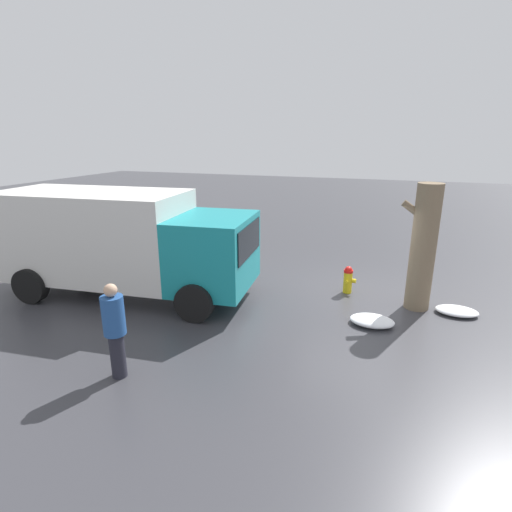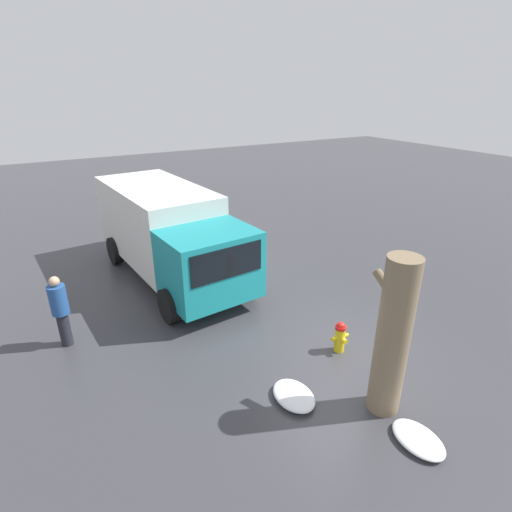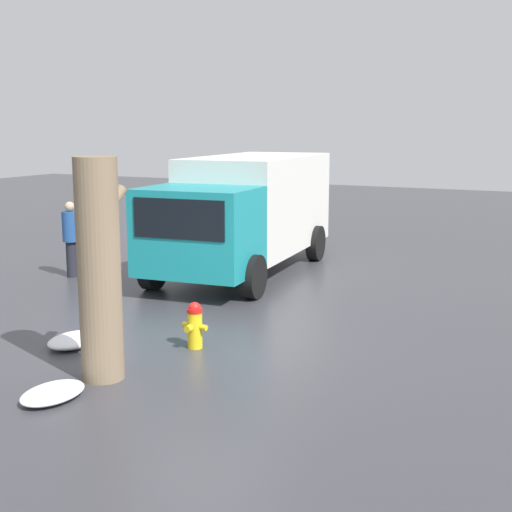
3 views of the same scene
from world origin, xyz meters
name	(u,v)px [view 1 (image 1 of 3)]	position (x,y,z in m)	size (l,w,h in m)	color
ground_plane	(347,292)	(0.00, 0.00, 0.00)	(60.00, 60.00, 0.00)	#38383D
fire_hydrant	(348,279)	(0.00, 0.00, 0.38)	(0.34, 0.44, 0.74)	yellow
tree_trunk	(423,247)	(-1.72, 0.43, 1.54)	(0.89, 0.58, 3.05)	#7F6B51
delivery_truck	(121,239)	(5.63, 1.99, 1.49)	(6.80, 3.05, 2.71)	teal
pedestrian	(115,327)	(3.31, 5.30, 0.95)	(0.38, 0.38, 1.74)	#23232D
snow_pile_by_hydrant	(372,321)	(-0.76, 1.77, 0.10)	(0.97, 0.70, 0.19)	white
snow_pile_curbside	(457,311)	(-2.63, 0.53, 0.08)	(0.96, 0.66, 0.16)	white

